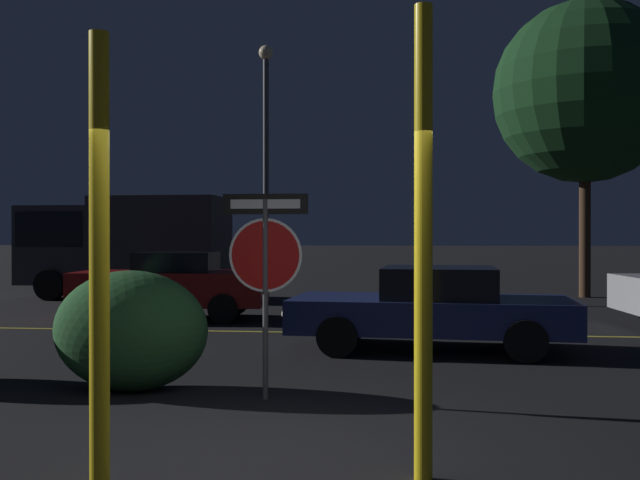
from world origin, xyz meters
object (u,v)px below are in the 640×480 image
(delivery_truck, at_px, (121,242))
(street_lamp, at_px, (266,144))
(yellow_pole_right, at_px, (423,243))
(passing_car_2, at_px, (433,308))
(tree_0, at_px, (585,92))
(yellow_pole_left, at_px, (99,258))
(passing_car_1, at_px, (172,285))
(hedge_bush_1, at_px, (131,331))
(stop_sign, at_px, (265,254))

(delivery_truck, xyz_separation_m, street_lamp, (4.16, 0.08, 2.72))
(yellow_pole_right, distance_m, passing_car_2, 6.03)
(passing_car_2, xyz_separation_m, delivery_truck, (-8.32, 8.45, 0.95))
(tree_0, bearing_deg, yellow_pole_left, -114.70)
(yellow_pole_right, bearing_deg, yellow_pole_left, -172.19)
(passing_car_1, bearing_deg, yellow_pole_right, -157.05)
(yellow_pole_left, height_order, hedge_bush_1, yellow_pole_left)
(tree_0, bearing_deg, hedge_bush_1, -122.17)
(passing_car_2, distance_m, tree_0, 12.32)
(hedge_bush_1, bearing_deg, tree_0, 57.83)
(passing_car_2, relative_size, street_lamp, 0.63)
(yellow_pole_left, height_order, passing_car_1, yellow_pole_left)
(yellow_pole_left, xyz_separation_m, street_lamp, (-1.52, 14.77, 2.72))
(hedge_bush_1, bearing_deg, passing_car_2, 42.84)
(stop_sign, xyz_separation_m, hedge_bush_1, (-1.59, 0.24, -0.88))
(passing_car_2, distance_m, delivery_truck, 11.90)
(hedge_bush_1, bearing_deg, yellow_pole_right, -39.63)
(yellow_pole_right, xyz_separation_m, delivery_truck, (-7.95, 14.37, -0.11))
(yellow_pole_left, distance_m, tree_0, 18.43)
(passing_car_1, bearing_deg, stop_sign, -159.35)
(passing_car_2, bearing_deg, yellow_pole_left, 160.92)
(passing_car_1, bearing_deg, yellow_pole_left, -169.37)
(passing_car_2, bearing_deg, yellow_pole_right, -179.65)
(hedge_bush_1, distance_m, street_lamp, 12.38)
(stop_sign, xyz_separation_m, street_lamp, (-2.21, 12.06, 2.76))
(hedge_bush_1, distance_m, passing_car_2, 4.84)
(hedge_bush_1, distance_m, delivery_truck, 12.71)
(passing_car_1, distance_m, street_lamp, 6.21)
(yellow_pole_right, distance_m, hedge_bush_1, 4.25)
(street_lamp, bearing_deg, tree_0, 9.60)
(yellow_pole_left, bearing_deg, passing_car_1, 104.94)
(passing_car_1, xyz_separation_m, passing_car_2, (5.27, -3.58, -0.07))
(yellow_pole_left, bearing_deg, hedge_bush_1, 107.02)
(stop_sign, bearing_deg, tree_0, 63.63)
(yellow_pole_right, height_order, street_lamp, street_lamp)
(passing_car_1, distance_m, passing_car_2, 6.37)
(street_lamp, bearing_deg, yellow_pole_right, -75.28)
(delivery_truck, bearing_deg, tree_0, -81.48)
(yellow_pole_left, height_order, tree_0, tree_0)
(hedge_bush_1, bearing_deg, stop_sign, -8.64)
(passing_car_2, distance_m, street_lamp, 10.17)
(stop_sign, relative_size, yellow_pole_right, 0.65)
(yellow_pole_left, relative_size, hedge_bush_1, 1.80)
(delivery_truck, bearing_deg, passing_car_1, -146.31)
(passing_car_1, xyz_separation_m, delivery_truck, (-3.05, 4.86, 0.87))
(hedge_bush_1, relative_size, tree_0, 0.21)
(street_lamp, bearing_deg, passing_car_1, -102.59)
(delivery_truck, bearing_deg, passing_car_2, -133.85)
(delivery_truck, bearing_deg, yellow_pole_left, -157.30)
(delivery_truck, bearing_deg, hedge_bush_1, -156.30)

